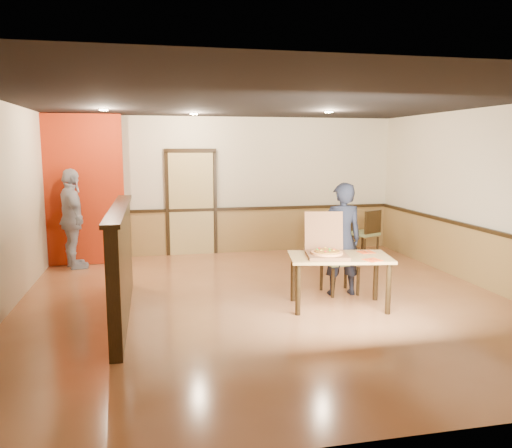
{
  "coord_description": "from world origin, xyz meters",
  "views": [
    {
      "loc": [
        -1.6,
        -6.7,
        2.19
      ],
      "look_at": [
        -0.18,
        0.0,
        1.13
      ],
      "focal_mm": 35.0,
      "sensor_mm": 36.0,
      "label": 1
    }
  ],
  "objects_px": {
    "diner_chair": "(338,256)",
    "diner": "(342,239)",
    "side_chair_right": "(367,231)",
    "side_table": "(333,223)",
    "pizza_box": "(326,250)",
    "passerby": "(72,219)",
    "main_table": "(339,263)",
    "side_chair_left": "(323,236)",
    "condiment": "(338,211)"
  },
  "relations": [
    {
      "from": "side_chair_left",
      "to": "side_table",
      "type": "bearing_deg",
      "value": -130.29
    },
    {
      "from": "side_chair_left",
      "to": "side_table",
      "type": "relative_size",
      "value": 1.06
    },
    {
      "from": "diner",
      "to": "condiment",
      "type": "relative_size",
      "value": 11.59
    },
    {
      "from": "side_chair_left",
      "to": "diner",
      "type": "distance_m",
      "value": 2.39
    },
    {
      "from": "main_table",
      "to": "diner_chair",
      "type": "distance_m",
      "value": 0.78
    },
    {
      "from": "main_table",
      "to": "side_chair_right",
      "type": "bearing_deg",
      "value": 69.33
    },
    {
      "from": "side_chair_right",
      "to": "side_chair_left",
      "type": "bearing_deg",
      "value": -25.72
    },
    {
      "from": "diner",
      "to": "pizza_box",
      "type": "distance_m",
      "value": 0.69
    },
    {
      "from": "diner",
      "to": "pizza_box",
      "type": "height_order",
      "value": "diner"
    },
    {
      "from": "diner",
      "to": "side_table",
      "type": "bearing_deg",
      "value": -105.22
    },
    {
      "from": "side_chair_right",
      "to": "side_table",
      "type": "xyz_separation_m",
      "value": [
        -0.48,
        0.61,
        0.1
      ]
    },
    {
      "from": "condiment",
      "to": "diner",
      "type": "bearing_deg",
      "value": -110.36
    },
    {
      "from": "side_table",
      "to": "pizza_box",
      "type": "height_order",
      "value": "pizza_box"
    },
    {
      "from": "diner_chair",
      "to": "side_table",
      "type": "height_order",
      "value": "diner_chair"
    },
    {
      "from": "diner_chair",
      "to": "side_chair_left",
      "type": "height_order",
      "value": "diner_chair"
    },
    {
      "from": "main_table",
      "to": "condiment",
      "type": "height_order",
      "value": "condiment"
    },
    {
      "from": "diner_chair",
      "to": "diner",
      "type": "relative_size",
      "value": 0.6
    },
    {
      "from": "main_table",
      "to": "passerby",
      "type": "relative_size",
      "value": 0.81
    },
    {
      "from": "diner_chair",
      "to": "diner",
      "type": "xyz_separation_m",
      "value": [
        -0.01,
        -0.15,
        0.29
      ]
    },
    {
      "from": "passerby",
      "to": "side_chair_left",
      "type": "bearing_deg",
      "value": -114.04
    },
    {
      "from": "side_table",
      "to": "diner_chair",
      "type": "bearing_deg",
      "value": -109.22
    },
    {
      "from": "side_chair_right",
      "to": "side_table",
      "type": "relative_size",
      "value": 1.19
    },
    {
      "from": "side_table",
      "to": "passerby",
      "type": "distance_m",
      "value": 5.13
    },
    {
      "from": "main_table",
      "to": "diner",
      "type": "xyz_separation_m",
      "value": [
        0.25,
        0.57,
        0.22
      ]
    },
    {
      "from": "diner_chair",
      "to": "diner",
      "type": "distance_m",
      "value": 0.33
    },
    {
      "from": "main_table",
      "to": "pizza_box",
      "type": "xyz_separation_m",
      "value": [
        -0.18,
        0.04,
        0.18
      ]
    },
    {
      "from": "condiment",
      "to": "passerby",
      "type": "bearing_deg",
      "value": -176.06
    },
    {
      "from": "side_chair_left",
      "to": "pizza_box",
      "type": "relative_size",
      "value": 1.19
    },
    {
      "from": "side_chair_right",
      "to": "diner",
      "type": "distance_m",
      "value": 2.74
    },
    {
      "from": "diner_chair",
      "to": "side_table",
      "type": "distance_m",
      "value": 2.93
    },
    {
      "from": "main_table",
      "to": "passerby",
      "type": "bearing_deg",
      "value": 151.29
    },
    {
      "from": "diner_chair",
      "to": "main_table",
      "type": "bearing_deg",
      "value": -114.32
    },
    {
      "from": "condiment",
      "to": "side_chair_right",
      "type": "bearing_deg",
      "value": -58.01
    },
    {
      "from": "side_chair_left",
      "to": "condiment",
      "type": "xyz_separation_m",
      "value": [
        0.55,
        0.6,
        0.41
      ]
    },
    {
      "from": "diner",
      "to": "diner_chair",
      "type": "bearing_deg",
      "value": -89.79
    },
    {
      "from": "main_table",
      "to": "diner_chair",
      "type": "bearing_deg",
      "value": 80.22
    },
    {
      "from": "side_chair_right",
      "to": "passerby",
      "type": "distance_m",
      "value": 5.61
    },
    {
      "from": "main_table",
      "to": "side_table",
      "type": "distance_m",
      "value": 3.7
    },
    {
      "from": "side_table",
      "to": "passerby",
      "type": "bearing_deg",
      "value": -175.83
    },
    {
      "from": "side_table",
      "to": "side_chair_right",
      "type": "bearing_deg",
      "value": -51.94
    },
    {
      "from": "side_chair_left",
      "to": "side_chair_right",
      "type": "xyz_separation_m",
      "value": [
        0.93,
        -0.0,
        0.06
      ]
    },
    {
      "from": "diner",
      "to": "passerby",
      "type": "bearing_deg",
      "value": -28.35
    },
    {
      "from": "diner_chair",
      "to": "condiment",
      "type": "xyz_separation_m",
      "value": [
        1.07,
        2.75,
        0.33
      ]
    },
    {
      "from": "side_chair_right",
      "to": "condiment",
      "type": "distance_m",
      "value": 0.79
    },
    {
      "from": "side_chair_left",
      "to": "pizza_box",
      "type": "height_order",
      "value": "pizza_box"
    },
    {
      "from": "pizza_box",
      "to": "passerby",
      "type": "bearing_deg",
      "value": 150.93
    },
    {
      "from": "side_chair_left",
      "to": "side_chair_right",
      "type": "relative_size",
      "value": 0.89
    },
    {
      "from": "side_chair_left",
      "to": "diner",
      "type": "bearing_deg",
      "value": 72.82
    },
    {
      "from": "main_table",
      "to": "side_chair_left",
      "type": "xyz_separation_m",
      "value": [
        0.78,
        2.88,
        -0.15
      ]
    },
    {
      "from": "pizza_box",
      "to": "condiment",
      "type": "relative_size",
      "value": 4.97
    }
  ]
}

